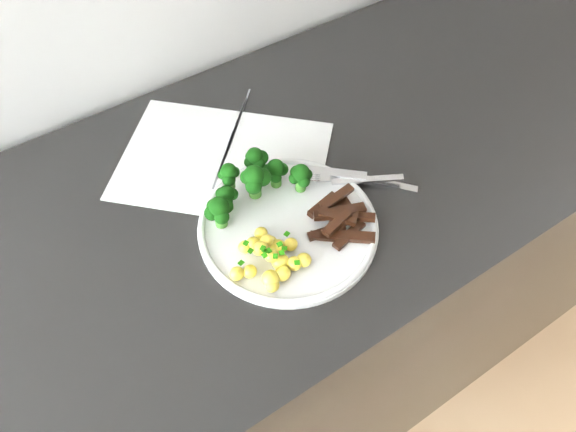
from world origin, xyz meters
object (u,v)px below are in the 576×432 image
knife (373,181)px  counter (241,340)px  beef_strips (340,219)px  broccoli (251,183)px  potatoes (271,257)px  fork (352,179)px  recipe_paper (223,160)px  plate (288,226)px

knife → counter: bearing=160.1°
beef_strips → knife: 0.09m
counter → beef_strips: beef_strips is taller
counter → broccoli: (0.05, -0.01, 0.47)m
broccoli → potatoes: bearing=-108.7°
fork → knife: 0.03m
broccoli → beef_strips: bearing=-53.3°
recipe_paper → fork: (0.13, -0.15, 0.02)m
plate → knife: bearing=-0.8°
plate → fork: (0.12, 0.01, 0.01)m
beef_strips → knife: beef_strips is taller
plate → broccoli: size_ratio=1.51×
potatoes → fork: 0.18m
plate → potatoes: bearing=-143.9°
broccoli → beef_strips: 0.13m
counter → plate: (0.07, -0.08, 0.44)m
broccoli → knife: bearing=-23.1°
counter → broccoli: size_ratio=13.86×
potatoes → fork: potatoes is taller
plate → beef_strips: beef_strips is taller
broccoli → knife: (0.16, -0.07, -0.04)m
plate → potatoes: size_ratio=2.42×
broccoli → recipe_paper: bearing=87.2°
beef_strips → counter: bearing=138.9°
counter → knife: size_ratio=16.77×
counter → beef_strips: size_ratio=22.04×
plate → knife: 0.15m
beef_strips → fork: beef_strips is taller
broccoli → knife: broccoli is taller
beef_strips → broccoli: bearing=126.7°
knife → broccoli: bearing=156.9°
potatoes → knife: (0.20, 0.04, -0.01)m
potatoes → beef_strips: size_ratio=0.99×
counter → knife: 0.50m
plate → beef_strips: bearing=-30.2°
plate → fork: bearing=6.1°
plate → knife: knife is taller
recipe_paper → knife: knife is taller
recipe_paper → plate: bearing=-86.1°
counter → fork: bearing=-18.6°
plate → potatoes: potatoes is taller
potatoes → fork: bearing=16.3°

